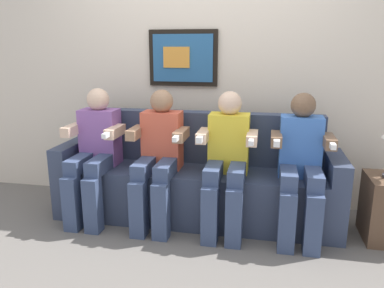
{
  "coord_description": "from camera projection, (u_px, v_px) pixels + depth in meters",
  "views": [
    {
      "loc": [
        0.57,
        -2.68,
        1.44
      ],
      "look_at": [
        0.0,
        0.15,
        0.7
      ],
      "focal_mm": 35.2,
      "sensor_mm": 36.0,
      "label": 1
    }
  ],
  "objects": [
    {
      "name": "back_wall_assembly",
      "position": [
        205.0,
        64.0,
        3.42
      ],
      "size": [
        4.79,
        0.1,
        2.6
      ],
      "color": "beige",
      "rests_on": "ground_plane"
    },
    {
      "name": "ground_plane",
      "position": [
        188.0,
        233.0,
        3.01
      ],
      "size": [
        6.22,
        6.22,
        0.0
      ],
      "primitive_type": "plane",
      "color": "#66605B"
    },
    {
      "name": "person_left_center",
      "position": [
        159.0,
        153.0,
        3.07
      ],
      "size": [
        0.46,
        0.56,
        1.11
      ],
      "color": "#D8593F",
      "rests_on": "ground_plane"
    },
    {
      "name": "person_rightmost",
      "position": [
        301.0,
        161.0,
        2.85
      ],
      "size": [
        0.46,
        0.56,
        1.11
      ],
      "color": "#3F72CC",
      "rests_on": "ground_plane"
    },
    {
      "name": "person_leftmost",
      "position": [
        95.0,
        150.0,
        3.17
      ],
      "size": [
        0.46,
        0.56,
        1.11
      ],
      "color": "#8C59A5",
      "rests_on": "ground_plane"
    },
    {
      "name": "couch",
      "position": [
        196.0,
        183.0,
        3.25
      ],
      "size": [
        2.39,
        0.58,
        0.9
      ],
      "color": "#333D56",
      "rests_on": "ground_plane"
    },
    {
      "name": "person_right_center",
      "position": [
        227.0,
        157.0,
        2.96
      ],
      "size": [
        0.46,
        0.56,
        1.11
      ],
      "color": "yellow",
      "rests_on": "ground_plane"
    }
  ]
}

